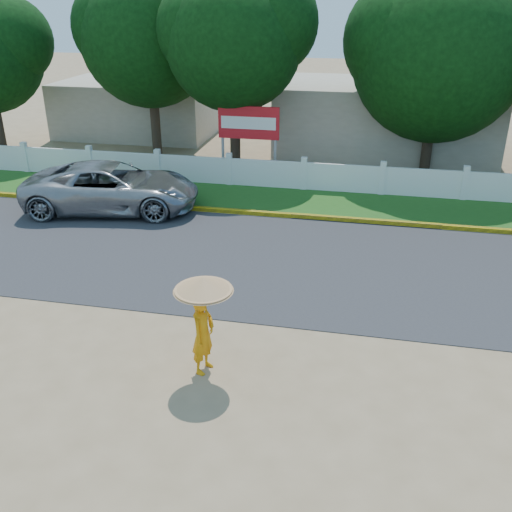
# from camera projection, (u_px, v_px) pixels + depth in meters

# --- Properties ---
(ground) EXTENTS (120.00, 120.00, 0.00)m
(ground) POSITION_uv_depth(u_px,v_px,m) (238.00, 347.00, 12.53)
(ground) COLOR #9E8460
(ground) RESTS_ON ground
(road) EXTENTS (60.00, 7.00, 0.02)m
(road) POSITION_uv_depth(u_px,v_px,m) (273.00, 261.00, 16.52)
(road) COLOR #38383A
(road) RESTS_ON ground
(grass_verge) EXTENTS (60.00, 3.50, 0.03)m
(grass_verge) POSITION_uv_depth(u_px,v_px,m) (298.00, 201.00, 21.18)
(grass_verge) COLOR #2D601E
(grass_verge) RESTS_ON ground
(curb) EXTENTS (40.00, 0.18, 0.16)m
(curb) POSITION_uv_depth(u_px,v_px,m) (291.00, 216.00, 19.64)
(curb) COLOR yellow
(curb) RESTS_ON ground
(fence) EXTENTS (40.00, 0.10, 1.10)m
(fence) POSITION_uv_depth(u_px,v_px,m) (304.00, 176.00, 22.24)
(fence) COLOR silver
(fence) RESTS_ON ground
(building_near) EXTENTS (10.00, 6.00, 3.20)m
(building_near) POSITION_uv_depth(u_px,v_px,m) (385.00, 118.00, 27.28)
(building_near) COLOR #B7AD99
(building_near) RESTS_ON ground
(building_far) EXTENTS (8.00, 5.00, 2.80)m
(building_far) POSITION_uv_depth(u_px,v_px,m) (138.00, 108.00, 30.64)
(building_far) COLOR #B7AD99
(building_far) RESTS_ON ground
(vehicle) EXTENTS (6.43, 3.79, 1.68)m
(vehicle) POSITION_uv_depth(u_px,v_px,m) (112.00, 187.00, 20.05)
(vehicle) COLOR #93969B
(vehicle) RESTS_ON ground
(monk_with_parasol) EXTENTS (1.18, 1.18, 2.14)m
(monk_with_parasol) POSITION_uv_depth(u_px,v_px,m) (203.00, 311.00, 11.19)
(monk_with_parasol) COLOR orange
(monk_with_parasol) RESTS_ON ground
(billboard) EXTENTS (2.50, 0.13, 2.95)m
(billboard) POSITION_uv_depth(u_px,v_px,m) (249.00, 127.00, 22.99)
(billboard) COLOR gray
(billboard) RESTS_ON ground
(tree_row) EXTENTS (35.33, 7.49, 9.39)m
(tree_row) POSITION_uv_depth(u_px,v_px,m) (391.00, 46.00, 22.62)
(tree_row) COLOR #473828
(tree_row) RESTS_ON ground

